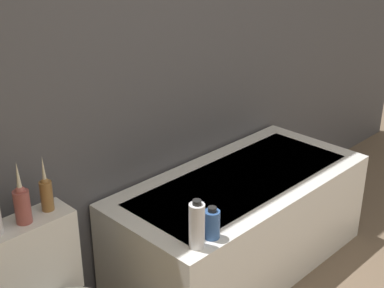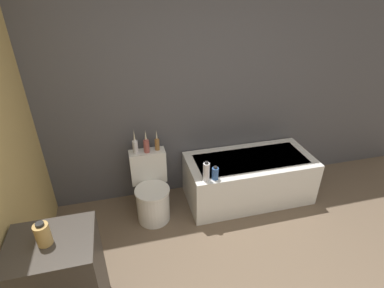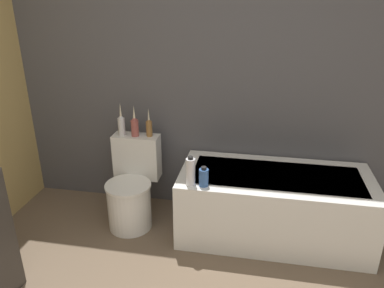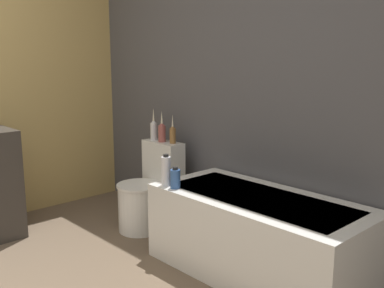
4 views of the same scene
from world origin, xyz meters
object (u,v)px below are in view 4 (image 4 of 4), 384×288
(bathtub, at_px, (258,236))
(toilet, at_px, (147,193))
(vase_gold, at_px, (154,129))
(vase_silver, at_px, (162,132))
(shampoo_bottle_tall, at_px, (166,171))
(vase_bronze, at_px, (173,134))
(shampoo_bottle_short, at_px, (175,178))

(bathtub, height_order, toilet, toilet)
(vase_gold, distance_m, vase_silver, 0.12)
(bathtub, relative_size, shampoo_bottle_tall, 6.53)
(toilet, relative_size, vase_bronze, 2.99)
(shampoo_bottle_short, bearing_deg, vase_gold, 151.30)
(bathtub, xyz_separation_m, shampoo_bottle_tall, (-0.63, -0.27, 0.38))
(bathtub, height_order, vase_gold, vase_gold)
(toilet, distance_m, shampoo_bottle_tall, 0.70)
(shampoo_bottle_tall, bearing_deg, vase_bronze, 134.81)
(vase_silver, xyz_separation_m, shampoo_bottle_short, (0.66, -0.42, -0.20))
(bathtub, distance_m, vase_silver, 1.31)
(bathtub, xyz_separation_m, toilet, (-1.19, -0.02, 0.03))
(shampoo_bottle_short, bearing_deg, toilet, 159.13)
(toilet, height_order, shampoo_bottle_short, toilet)
(toilet, xyz_separation_m, shampoo_bottle_tall, (0.56, -0.25, 0.35))
(vase_gold, relative_size, vase_bronze, 1.15)
(toilet, relative_size, vase_gold, 2.60)
(toilet, bearing_deg, shampoo_bottle_tall, -24.34)
(toilet, height_order, vase_bronze, vase_bronze)
(shampoo_bottle_short, bearing_deg, bathtub, 27.12)
(toilet, relative_size, vase_silver, 2.76)
(toilet, bearing_deg, vase_silver, 90.00)
(vase_gold, distance_m, shampoo_bottle_short, 0.91)
(vase_bronze, bearing_deg, shampoo_bottle_tall, -45.19)
(toilet, height_order, vase_silver, vase_silver)
(bathtub, relative_size, vase_gold, 5.27)
(bathtub, bearing_deg, vase_gold, 173.34)
(toilet, relative_size, shampoo_bottle_short, 4.80)
(vase_silver, height_order, shampoo_bottle_short, vase_silver)
(vase_gold, relative_size, shampoo_bottle_tall, 1.24)
(vase_bronze, bearing_deg, bathtub, -8.89)
(vase_gold, height_order, shampoo_bottle_short, vase_gold)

